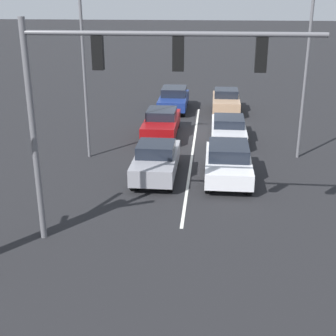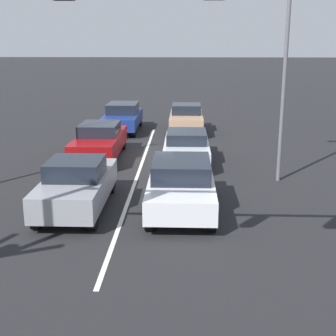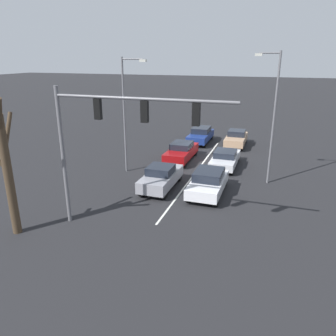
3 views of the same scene
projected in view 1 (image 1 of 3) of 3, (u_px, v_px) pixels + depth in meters
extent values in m
plane|color=black|center=(195.00, 133.00, 27.06)|extent=(240.00, 240.00, 0.00)
cube|color=silver|center=(193.00, 149.00, 24.38)|extent=(0.12, 17.74, 0.01)
cube|color=silver|center=(228.00, 164.00, 20.26)|extent=(1.93, 4.39, 0.65)
cube|color=black|center=(229.00, 150.00, 20.19)|extent=(1.70, 2.14, 0.54)
cube|color=red|center=(241.00, 146.00, 22.15)|extent=(0.24, 0.06, 0.12)
cube|color=red|center=(213.00, 145.00, 22.27)|extent=(0.24, 0.06, 0.12)
cylinder|color=black|center=(250.00, 187.00, 18.79)|extent=(0.22, 0.65, 0.65)
cylinder|color=black|center=(208.00, 185.00, 18.94)|extent=(0.22, 0.65, 0.65)
cylinder|color=black|center=(245.00, 160.00, 21.80)|extent=(0.22, 0.65, 0.65)
cylinder|color=black|center=(209.00, 159.00, 21.95)|extent=(0.22, 0.65, 0.65)
cube|color=gray|center=(156.00, 162.00, 20.49)|extent=(1.79, 4.34, 0.73)
cube|color=black|center=(156.00, 149.00, 20.20)|extent=(1.58, 1.65, 0.52)
cube|color=red|center=(175.00, 144.00, 22.36)|extent=(0.24, 0.06, 0.12)
cube|color=red|center=(149.00, 143.00, 22.47)|extent=(0.24, 0.06, 0.12)
cylinder|color=black|center=(170.00, 184.00, 19.05)|extent=(0.22, 0.62, 0.62)
cylinder|color=black|center=(133.00, 183.00, 19.19)|extent=(0.22, 0.62, 0.62)
cylinder|color=black|center=(176.00, 158.00, 22.05)|extent=(0.22, 0.62, 0.62)
cylinder|color=black|center=(144.00, 157.00, 22.19)|extent=(0.22, 0.62, 0.62)
cube|color=silver|center=(228.00, 130.00, 25.60)|extent=(1.82, 4.55, 0.57)
cube|color=black|center=(229.00, 121.00, 25.34)|extent=(1.61, 1.91, 0.45)
cube|color=red|center=(238.00, 117.00, 27.58)|extent=(0.24, 0.06, 0.12)
cube|color=red|center=(217.00, 117.00, 27.69)|extent=(0.24, 0.06, 0.12)
cylinder|color=black|center=(244.00, 145.00, 24.03)|extent=(0.22, 0.61, 0.61)
cylinder|color=black|center=(214.00, 144.00, 24.17)|extent=(0.22, 0.61, 0.61)
cylinder|color=black|center=(241.00, 127.00, 27.23)|extent=(0.22, 0.61, 0.61)
cylinder|color=black|center=(214.00, 126.00, 27.37)|extent=(0.22, 0.61, 0.61)
cube|color=maroon|center=(161.00, 124.00, 26.35)|extent=(1.80, 4.72, 0.71)
cube|color=black|center=(162.00, 113.00, 26.26)|extent=(1.59, 1.97, 0.48)
cube|color=red|center=(176.00, 112.00, 28.40)|extent=(0.24, 0.06, 0.12)
cube|color=red|center=(155.00, 111.00, 28.51)|extent=(0.24, 0.06, 0.12)
cylinder|color=black|center=(172.00, 140.00, 24.74)|extent=(0.22, 0.64, 0.64)
cylinder|color=black|center=(143.00, 139.00, 24.88)|extent=(0.22, 0.64, 0.64)
cylinder|color=black|center=(178.00, 123.00, 28.08)|extent=(0.22, 0.64, 0.64)
cylinder|color=black|center=(152.00, 122.00, 28.21)|extent=(0.22, 0.64, 0.64)
cube|color=navy|center=(174.00, 101.00, 32.19)|extent=(1.86, 4.59, 0.65)
cube|color=black|center=(174.00, 91.00, 32.21)|extent=(1.64, 2.15, 0.54)
cube|color=red|center=(185.00, 92.00, 34.17)|extent=(0.24, 0.06, 0.12)
cube|color=red|center=(168.00, 92.00, 34.29)|extent=(0.24, 0.06, 0.12)
cylinder|color=black|center=(184.00, 111.00, 30.65)|extent=(0.22, 0.69, 0.69)
cylinder|color=black|center=(159.00, 111.00, 30.79)|extent=(0.22, 0.69, 0.69)
cylinder|color=black|center=(187.00, 100.00, 33.81)|extent=(0.22, 0.69, 0.69)
cylinder|color=black|center=(165.00, 100.00, 33.96)|extent=(0.22, 0.69, 0.69)
cube|color=tan|center=(226.00, 102.00, 31.68)|extent=(1.78, 4.32, 0.67)
cube|color=black|center=(226.00, 93.00, 31.64)|extent=(1.56, 1.71, 0.51)
cube|color=red|center=(234.00, 93.00, 33.54)|extent=(0.24, 0.06, 0.12)
cube|color=red|center=(217.00, 93.00, 33.65)|extent=(0.24, 0.06, 0.12)
cylinder|color=black|center=(238.00, 113.00, 30.28)|extent=(0.22, 0.70, 0.70)
cylinder|color=black|center=(214.00, 112.00, 30.42)|extent=(0.22, 0.70, 0.70)
cylinder|color=black|center=(236.00, 102.00, 33.18)|extent=(0.22, 0.70, 0.70)
cylinder|color=black|center=(215.00, 102.00, 33.32)|extent=(0.22, 0.70, 0.70)
cylinder|color=slate|center=(34.00, 136.00, 14.36)|extent=(0.20, 0.20, 7.01)
cylinder|color=slate|center=(171.00, 34.00, 12.90)|extent=(8.48, 0.14, 0.14)
cube|color=black|center=(261.00, 55.00, 12.87)|extent=(0.32, 0.22, 0.95)
sphere|color=red|center=(261.00, 44.00, 12.92)|extent=(0.20, 0.20, 0.20)
sphere|color=#4C420C|center=(261.00, 54.00, 13.02)|extent=(0.20, 0.20, 0.20)
sphere|color=#0A3814|center=(260.00, 65.00, 13.12)|extent=(0.20, 0.20, 0.20)
cube|color=black|center=(178.00, 54.00, 13.08)|extent=(0.32, 0.22, 0.95)
sphere|color=red|center=(179.00, 43.00, 13.12)|extent=(0.20, 0.20, 0.20)
sphere|color=#4C420C|center=(179.00, 53.00, 13.22)|extent=(0.20, 0.20, 0.20)
sphere|color=#0A3814|center=(179.00, 63.00, 13.32)|extent=(0.20, 0.20, 0.20)
cube|color=black|center=(98.00, 53.00, 13.28)|extent=(0.32, 0.22, 0.95)
sphere|color=red|center=(99.00, 42.00, 13.33)|extent=(0.20, 0.20, 0.20)
sphere|color=#4C420C|center=(99.00, 52.00, 13.43)|extent=(0.20, 0.20, 0.20)
sphere|color=#0A3814|center=(100.00, 62.00, 13.53)|extent=(0.20, 0.20, 0.20)
cylinder|color=slate|center=(84.00, 73.00, 21.77)|extent=(0.14, 0.14, 8.26)
cylinder|color=slate|center=(306.00, 69.00, 21.61)|extent=(0.14, 0.14, 8.63)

